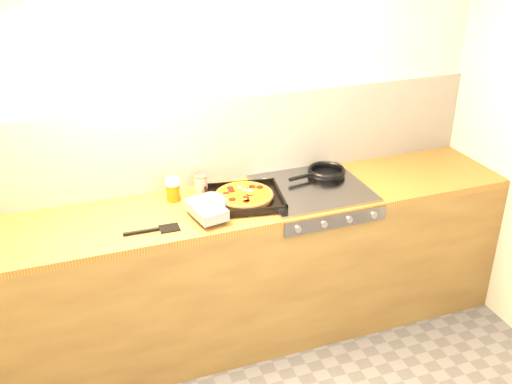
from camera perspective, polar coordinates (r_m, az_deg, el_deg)
name	(u,v)px	position (r m, az deg, el deg)	size (l,w,h in m)	color
room_shell	(221,141)	(3.44, -3.35, 4.86)	(3.20, 3.20, 3.20)	white
counter_run	(239,270)	(3.52, -1.65, -7.44)	(3.20, 0.62, 0.90)	olive
stovetop	(312,188)	(3.44, 5.36, 0.35)	(0.60, 0.56, 0.02)	gray
pizza_on_tray	(234,199)	(3.22, -2.15, -0.68)	(0.57, 0.45, 0.07)	black
frying_pan	(326,172)	(3.58, 6.66, 1.90)	(0.39, 0.26, 0.04)	black
tomato_can	(201,184)	(3.38, -5.25, 0.76)	(0.09, 0.09, 0.10)	#9B1D0C
juice_glass	(173,189)	(3.30, -7.92, 0.24)	(0.08, 0.08, 0.13)	#D8550C
wooden_spoon	(250,182)	(3.49, -0.59, 0.95)	(0.30, 0.05, 0.02)	#AE9049
black_spatula	(153,230)	(3.04, -9.78, -3.59)	(0.28, 0.09, 0.02)	black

